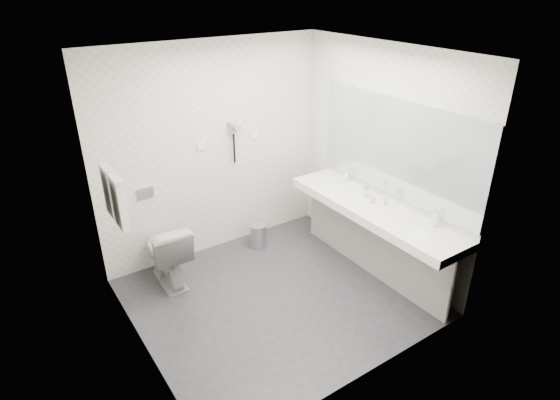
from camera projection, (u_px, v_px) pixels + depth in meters
floor at (276, 297)px, 4.93m from camera, size 2.80×2.80×0.00m
ceiling at (275, 54)px, 3.83m from camera, size 2.80×2.80×0.00m
wall_back at (213, 151)px, 5.34m from camera, size 2.80×0.00×2.80m
wall_front at (374, 252)px, 3.41m from camera, size 2.80×0.00×2.80m
wall_left at (129, 232)px, 3.67m from camera, size 0.00×2.60×2.60m
wall_right at (382, 161)px, 5.08m from camera, size 0.00×2.60×2.60m
vanity_counter at (373, 210)px, 4.99m from camera, size 0.55×2.20×0.10m
vanity_panel at (371, 243)px, 5.19m from camera, size 0.03×2.15×0.75m
vanity_post_near at (450, 289)px, 4.44m from camera, size 0.06×0.06×0.75m
vanity_post_far at (316, 208)px, 5.98m from camera, size 0.06×0.06×0.75m
mirror at (396, 149)px, 4.84m from camera, size 0.02×2.20×1.05m
basin_near at (421, 233)px, 4.50m from camera, size 0.40×0.31×0.05m
basin_far at (334, 187)px, 5.46m from camera, size 0.40×0.31×0.05m
faucet_near at (435, 219)px, 4.55m from camera, size 0.04×0.04×0.15m
faucet_far at (347, 176)px, 5.52m from camera, size 0.04×0.04×0.15m
soap_bottle_a at (372, 199)px, 5.02m from camera, size 0.05×0.05×0.10m
soap_bottle_c at (385, 201)px, 4.96m from camera, size 0.05×0.05×0.11m
glass_left at (367, 192)px, 5.17m from camera, size 0.07×0.07×0.11m
toilet at (166, 252)px, 5.03m from camera, size 0.44×0.75×0.74m
flush_plate at (145, 193)px, 5.04m from camera, size 0.18×0.02×0.12m
pedal_bin at (258, 236)px, 5.79m from camera, size 0.22×0.22×0.29m
bin_lid at (258, 225)px, 5.72m from camera, size 0.21×0.21×0.02m
towel_rail at (109, 174)px, 3.97m from camera, size 0.02×0.62×0.02m
towel_near at (119, 203)px, 3.97m from camera, size 0.07×0.24×0.48m
towel_far at (110, 191)px, 4.18m from camera, size 0.07×0.24×0.48m
dryer_cradle at (233, 128)px, 5.34m from camera, size 0.10×0.04×0.14m
dryer_barrel at (236, 127)px, 5.27m from camera, size 0.08×0.14×0.08m
dryer_cord at (234, 148)px, 5.44m from camera, size 0.02×0.02×0.35m
switch_plate_a at (201, 146)px, 5.22m from camera, size 0.09×0.02×0.09m
switch_plate_b at (254, 135)px, 5.57m from camera, size 0.09×0.02×0.09m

